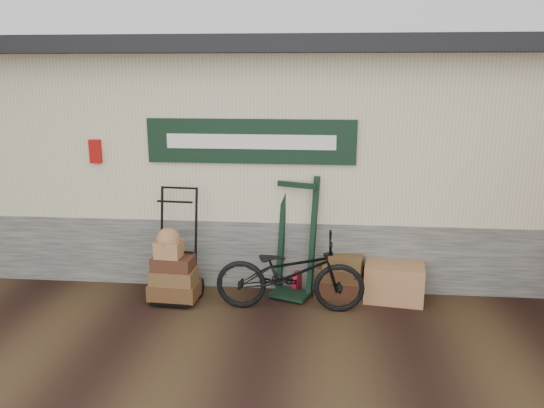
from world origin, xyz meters
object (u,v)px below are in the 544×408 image
Objects in this scene: green_barrow at (296,237)px; bicycle at (290,269)px; suitcase_stack at (341,276)px; wicker_hamper at (394,282)px; porter_trolley at (177,244)px.

green_barrow reaches higher than bicycle.
suitcase_stack reaches higher than wicker_hamper.
porter_trolley is at bearing -173.00° from suitcase_stack.
wicker_hamper is 0.40× the size of bicycle.
suitcase_stack is at bearing 10.93° from porter_trolley.
porter_trolley is at bearing -149.96° from green_barrow.
green_barrow is at bearing -5.48° from bicycle.
bicycle is (-0.04, -0.47, -0.25)m from green_barrow.
green_barrow reaches higher than porter_trolley.
suitcase_stack is at bearing 173.51° from wicker_hamper.
porter_trolley is 0.80× the size of bicycle.
porter_trolley reaches higher than wicker_hamper.
green_barrow is 0.76m from suitcase_stack.
wicker_hamper is at bearing 7.65° from porter_trolley.
wicker_hamper is (0.66, -0.08, -0.03)m from suitcase_stack.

